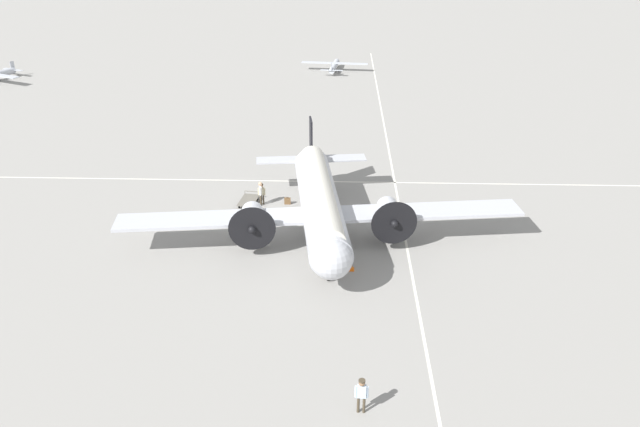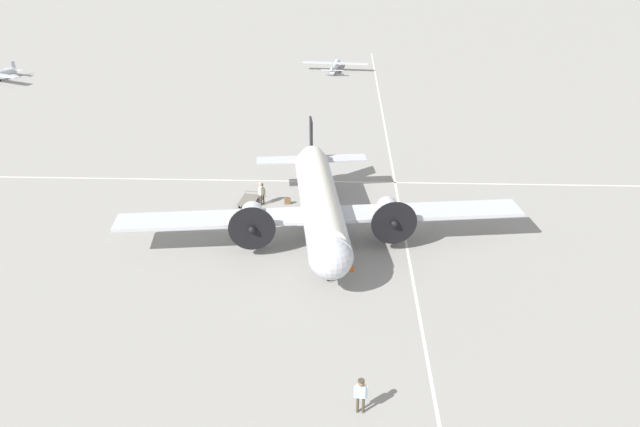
% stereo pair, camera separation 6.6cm
% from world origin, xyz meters
% --- Properties ---
extents(ground_plane, '(300.00, 300.00, 0.00)m').
position_xyz_m(ground_plane, '(0.00, 0.00, 0.00)').
color(ground_plane, gray).
extents(apron_line_eastwest, '(120.00, 0.16, 0.01)m').
position_xyz_m(apron_line_eastwest, '(0.00, 9.31, 0.00)').
color(apron_line_eastwest, silver).
rests_on(apron_line_eastwest, ground_plane).
extents(apron_line_northsouth, '(0.16, 120.00, 0.01)m').
position_xyz_m(apron_line_northsouth, '(5.71, 0.00, 0.00)').
color(apron_line_northsouth, silver).
rests_on(apron_line_northsouth, ground_plane).
extents(airliner_main, '(26.20, 17.05, 5.73)m').
position_xyz_m(airliner_main, '(0.05, -0.42, 2.50)').
color(airliner_main, silver).
rests_on(airliner_main, ground_plane).
extents(crew_foreground, '(0.60, 0.31, 1.78)m').
position_xyz_m(crew_foreground, '(2.36, -16.36, 1.12)').
color(crew_foreground, '#473D2D').
rests_on(crew_foreground, ground_plane).
extents(passenger_boarding, '(0.29, 0.62, 1.83)m').
position_xyz_m(passenger_boarding, '(-4.55, 4.74, 1.12)').
color(passenger_boarding, '#473D2D').
rests_on(passenger_boarding, ground_plane).
extents(ramp_agent, '(0.56, 0.29, 1.66)m').
position_xyz_m(ramp_agent, '(-4.48, 4.80, 1.04)').
color(ramp_agent, '#473D2D').
rests_on(ramp_agent, ground_plane).
extents(suitcase_near_door, '(0.46, 0.18, 0.54)m').
position_xyz_m(suitcase_near_door, '(-2.60, 4.92, 0.25)').
color(suitcase_near_door, brown).
rests_on(suitcase_near_door, ground_plane).
extents(baggage_cart, '(1.47, 2.33, 0.56)m').
position_xyz_m(baggage_cart, '(-5.50, 4.88, 0.28)').
color(baggage_cart, '#6B665B').
rests_on(baggage_cart, ground_plane).
extents(light_aircraft_taxiing, '(9.08, 6.78, 1.79)m').
position_xyz_m(light_aircraft_taxiing, '(0.30, 47.99, 0.77)').
color(light_aircraft_taxiing, '#B7BCC6').
rests_on(light_aircraft_taxiing, ground_plane).
extents(traffic_cone, '(0.47, 0.47, 0.62)m').
position_xyz_m(traffic_cone, '(2.00, -4.36, 0.29)').
color(traffic_cone, orange).
rests_on(traffic_cone, ground_plane).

